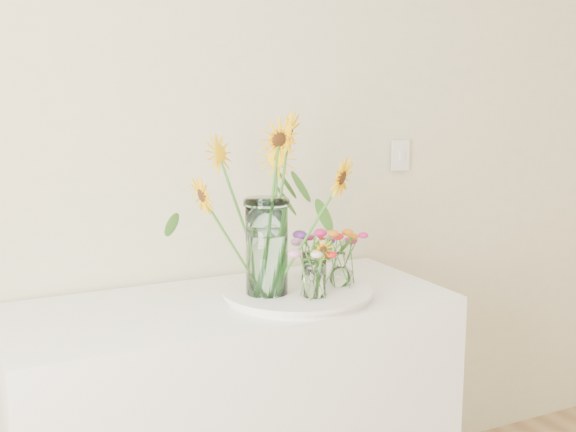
% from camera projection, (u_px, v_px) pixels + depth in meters
% --- Properties ---
extents(counter, '(1.40, 0.60, 0.90)m').
position_uv_depth(counter, '(233.00, 432.00, 2.37)').
color(counter, white).
rests_on(counter, ground_plane).
extents(tray, '(0.46, 0.46, 0.02)m').
position_uv_depth(tray, '(297.00, 294.00, 2.31)').
color(tray, white).
rests_on(tray, counter).
extents(mason_jar, '(0.17, 0.17, 0.31)m').
position_uv_depth(mason_jar, '(267.00, 247.00, 2.24)').
color(mason_jar, '#C3F8EC').
rests_on(mason_jar, tray).
extents(sunflower_bouquet, '(0.90, 0.90, 0.56)m').
position_uv_depth(sunflower_bouquet, '(267.00, 206.00, 2.22)').
color(sunflower_bouquet, '#FFB805').
rests_on(sunflower_bouquet, tray).
extents(small_vase_a, '(0.09, 0.09, 0.12)m').
position_uv_depth(small_vase_a, '(315.00, 279.00, 2.22)').
color(small_vase_a, white).
rests_on(small_vase_a, tray).
extents(wildflower_posy_a, '(0.20, 0.20, 0.21)m').
position_uv_depth(wildflower_posy_a, '(315.00, 265.00, 2.21)').
color(wildflower_posy_a, '#CD6711').
rests_on(wildflower_posy_a, tray).
extents(small_vase_b, '(0.10, 0.10, 0.12)m').
position_uv_depth(small_vase_b, '(341.00, 269.00, 2.35)').
color(small_vase_b, white).
rests_on(small_vase_b, tray).
extents(wildflower_posy_b, '(0.20, 0.20, 0.21)m').
position_uv_depth(wildflower_posy_b, '(341.00, 256.00, 2.34)').
color(wildflower_posy_b, '#CD6711').
rests_on(wildflower_posy_b, tray).
extents(small_vase_c, '(0.07, 0.07, 0.10)m').
position_uv_depth(small_vase_c, '(310.00, 266.00, 2.42)').
color(small_vase_c, white).
rests_on(small_vase_c, tray).
extents(wildflower_posy_c, '(0.21, 0.21, 0.19)m').
position_uv_depth(wildflower_posy_c, '(310.00, 253.00, 2.41)').
color(wildflower_posy_c, '#CD6711').
rests_on(wildflower_posy_c, tray).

